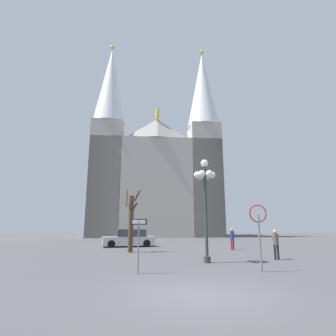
{
  "coord_description": "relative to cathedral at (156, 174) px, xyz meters",
  "views": [
    {
      "loc": [
        -0.93,
        -8.12,
        1.88
      ],
      "look_at": [
        -0.97,
        20.47,
        7.96
      ],
      "focal_mm": 28.86,
      "sensor_mm": 36.0,
      "label": 1
    }
  ],
  "objects": [
    {
      "name": "stop_sign",
      "position": [
        6.08,
        -36.09,
        -9.11
      ],
      "size": [
        0.76,
        0.1,
        2.75
      ],
      "color": "slate",
      "rests_on": "ground"
    },
    {
      "name": "street_lamp",
      "position": [
        4.21,
        -33.36,
        -7.16
      ],
      "size": [
        1.18,
        1.07,
        5.44
      ],
      "color": "#2D3833",
      "rests_on": "ground"
    },
    {
      "name": "cathedral",
      "position": [
        0.0,
        0.0,
        0.0
      ],
      "size": [
        23.05,
        14.91,
        34.68
      ],
      "color": "#ADA89E",
      "rests_on": "ground"
    },
    {
      "name": "bare_tree",
      "position": [
        -0.5,
        -27.86,
        -8.86
      ],
      "size": [
        1.15,
        1.13,
        4.55
      ],
      "color": "#473323",
      "rests_on": "ground"
    },
    {
      "name": "parked_car_near_silver",
      "position": [
        -1.32,
        -22.72,
        -10.32
      ],
      "size": [
        4.85,
        2.97,
        1.52
      ],
      "color": "#B7B7BC",
      "rests_on": "ground"
    },
    {
      "name": "ground_plane",
      "position": [
        3.13,
        -39.75,
        -11.03
      ],
      "size": [
        120.0,
        120.0,
        0.0
      ],
      "primitive_type": "plane",
      "color": "#424244"
    },
    {
      "name": "pedestrian_standing",
      "position": [
        7.28,
        -25.87,
        -10.04
      ],
      "size": [
        0.32,
        0.32,
        1.65
      ],
      "color": "maroon",
      "rests_on": "ground"
    },
    {
      "name": "one_way_arrow_sign",
      "position": [
        1.01,
        -36.58,
        -9.67
      ],
      "size": [
        0.65,
        0.21,
        2.14
      ],
      "color": "slate",
      "rests_on": "ground"
    },
    {
      "name": "pedestrian_walking",
      "position": [
        8.27,
        -32.15,
        -10.05
      ],
      "size": [
        0.32,
        0.32,
        1.63
      ],
      "color": "black",
      "rests_on": "ground"
    }
  ]
}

